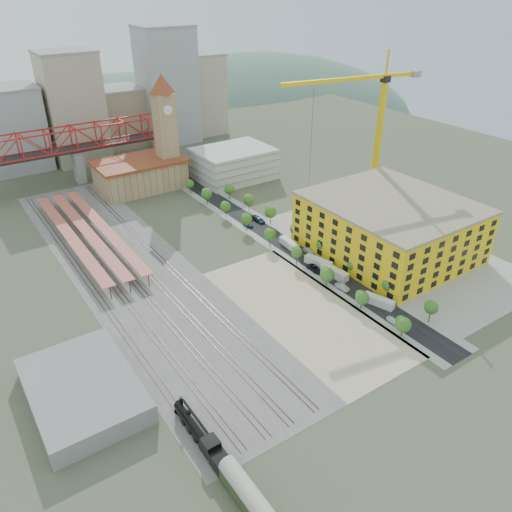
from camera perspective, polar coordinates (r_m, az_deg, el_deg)
ground at (r=166.70m, az=-0.35°, el=-0.58°), size 400.00×400.00×0.00m
ballast_strip at (r=166.80m, az=-14.10°, el=-1.54°), size 36.00×165.00×0.06m
dirt_lot at (r=143.52m, az=5.37°, el=-6.26°), size 28.00×67.00×0.06m
street_asphalt at (r=185.54m, az=1.18°, el=2.75°), size 12.00×170.00×0.06m
sidewalk_west at (r=182.76m, az=-0.23°, el=2.31°), size 3.00×170.00×0.04m
sidewalk_east at (r=188.45m, az=2.55°, el=3.17°), size 3.00×170.00×0.04m
construction_pad at (r=180.60m, az=15.24°, el=0.83°), size 50.00×90.00×0.06m
rail_tracks at (r=166.27m, az=-14.68°, el=-1.68°), size 26.56×160.00×0.18m
platform_canopies at (r=187.28m, az=-18.77°, el=2.70°), size 16.00×80.00×4.12m
station_hall at (r=228.76m, az=-13.09°, el=9.11°), size 38.00×24.00×13.10m
clock_tower at (r=225.24m, az=-10.39°, el=14.96°), size 12.00×12.00×52.00m
parking_garage at (r=235.40m, az=-2.59°, el=10.52°), size 34.00×26.00×14.00m
truss_bridge at (r=240.45m, az=-20.05°, el=12.17°), size 94.00×9.60×25.60m
construction_building at (r=174.34m, az=14.98°, el=3.27°), size 44.60×50.60×18.80m
warehouse at (r=121.97m, az=-19.17°, el=-14.26°), size 22.00×32.00×5.00m
street_trees at (r=178.41m, az=3.03°, el=1.54°), size 15.40×124.40×8.00m
skyline at (r=283.06m, az=-15.93°, el=16.07°), size 133.00×46.00×60.00m
distant_hills at (r=432.07m, az=-14.75°, el=6.36°), size 647.00×264.00×227.00m
locomotive at (r=107.71m, az=-6.16°, el=-19.84°), size 3.08×23.74×5.94m
coach at (r=96.58m, az=0.02°, el=-26.80°), size 3.41×19.79×6.21m
tower_crane at (r=195.71m, az=13.15°, el=15.16°), size 56.36×11.94×60.74m
site_trailer_a at (r=148.93m, az=13.83°, el=-5.04°), size 5.21×9.55×2.53m
site_trailer_b at (r=159.71m, az=8.94°, el=-1.87°), size 3.71×10.25×2.74m
site_trailer_c at (r=164.58m, az=7.14°, el=-0.73°), size 5.11×10.02×2.65m
site_trailer_d at (r=175.12m, az=3.80°, el=1.40°), size 3.00×9.22×2.48m
car_0 at (r=143.00m, az=15.42°, el=-7.17°), size 1.88×4.24×1.42m
car_1 at (r=153.99m, az=9.84°, el=-3.51°), size 2.07×4.99×1.61m
car_2 at (r=162.07m, az=6.70°, el=-1.44°), size 2.71×5.66×1.56m
car_3 at (r=189.52m, az=-0.92°, el=3.57°), size 2.55×4.89×1.35m
car_4 at (r=150.51m, az=14.96°, el=-5.07°), size 2.10×4.25×1.39m
car_5 at (r=172.30m, az=6.01°, el=0.59°), size 1.53×4.34×1.43m
car_6 at (r=194.47m, az=0.13°, el=4.32°), size 2.61×5.64×1.57m
car_7 at (r=192.95m, az=0.47°, el=4.10°), size 2.24×5.32×1.53m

